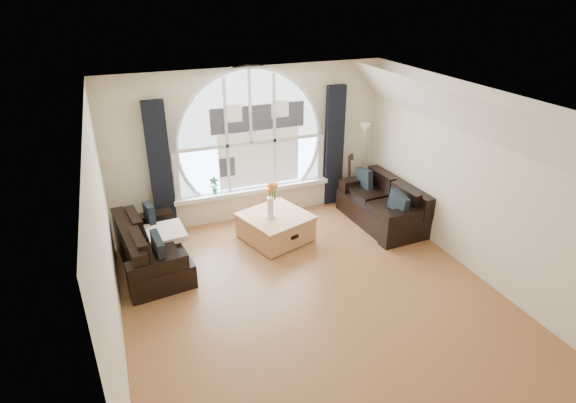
# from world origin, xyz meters

# --- Properties ---
(ground) EXTENTS (5.00, 5.50, 0.01)m
(ground) POSITION_xyz_m (0.00, 0.00, 0.00)
(ground) COLOR brown
(ground) RESTS_ON ground
(ceiling) EXTENTS (5.00, 5.50, 0.01)m
(ceiling) POSITION_xyz_m (0.00, 0.00, 2.70)
(ceiling) COLOR silver
(ceiling) RESTS_ON ground
(wall_back) EXTENTS (5.00, 0.01, 2.70)m
(wall_back) POSITION_xyz_m (0.00, 2.75, 1.35)
(wall_back) COLOR beige
(wall_back) RESTS_ON ground
(wall_front) EXTENTS (5.00, 0.01, 2.70)m
(wall_front) POSITION_xyz_m (0.00, -2.75, 1.35)
(wall_front) COLOR beige
(wall_front) RESTS_ON ground
(wall_left) EXTENTS (0.01, 5.50, 2.70)m
(wall_left) POSITION_xyz_m (-2.50, 0.00, 1.35)
(wall_left) COLOR beige
(wall_left) RESTS_ON ground
(wall_right) EXTENTS (0.01, 5.50, 2.70)m
(wall_right) POSITION_xyz_m (2.50, 0.00, 1.35)
(wall_right) COLOR beige
(wall_right) RESTS_ON ground
(attic_slope) EXTENTS (0.92, 5.50, 0.72)m
(attic_slope) POSITION_xyz_m (2.20, 0.00, 2.35)
(attic_slope) COLOR silver
(attic_slope) RESTS_ON ground
(arched_window) EXTENTS (2.60, 0.06, 2.15)m
(arched_window) POSITION_xyz_m (0.00, 2.72, 1.62)
(arched_window) COLOR silver
(arched_window) RESTS_ON wall_back
(window_sill) EXTENTS (2.90, 0.22, 0.08)m
(window_sill) POSITION_xyz_m (0.00, 2.65, 0.51)
(window_sill) COLOR white
(window_sill) RESTS_ON wall_back
(window_frame) EXTENTS (2.76, 0.08, 2.15)m
(window_frame) POSITION_xyz_m (0.00, 2.69, 1.62)
(window_frame) COLOR white
(window_frame) RESTS_ON wall_back
(neighbor_house) EXTENTS (1.70, 0.02, 1.50)m
(neighbor_house) POSITION_xyz_m (0.15, 2.71, 1.50)
(neighbor_house) COLOR silver
(neighbor_house) RESTS_ON wall_back
(curtain_left) EXTENTS (0.35, 0.12, 2.30)m
(curtain_left) POSITION_xyz_m (-1.60, 2.63, 1.15)
(curtain_left) COLOR black
(curtain_left) RESTS_ON ground
(curtain_right) EXTENTS (0.35, 0.12, 2.30)m
(curtain_right) POSITION_xyz_m (1.60, 2.63, 1.15)
(curtain_right) COLOR black
(curtain_right) RESTS_ON ground
(sofa_left) EXTENTS (1.03, 1.73, 0.73)m
(sofa_left) POSITION_xyz_m (-1.95, 1.50, 0.40)
(sofa_left) COLOR black
(sofa_left) RESTS_ON ground
(sofa_right) EXTENTS (0.94, 1.76, 0.77)m
(sofa_right) POSITION_xyz_m (2.03, 1.53, 0.40)
(sofa_right) COLOR black
(sofa_right) RESTS_ON ground
(coffee_chest) EXTENTS (1.28, 1.28, 0.49)m
(coffee_chest) POSITION_xyz_m (0.07, 1.66, 0.25)
(coffee_chest) COLOR #B9814D
(coffee_chest) RESTS_ON ground
(throw_blanket) EXTENTS (0.60, 0.60, 0.10)m
(throw_blanket) POSITION_xyz_m (-1.72, 1.61, 0.50)
(throw_blanket) COLOR silver
(throw_blanket) RESTS_ON sofa_left
(vase_flowers) EXTENTS (0.24, 0.24, 0.70)m
(vase_flowers) POSITION_xyz_m (-0.03, 1.63, 0.84)
(vase_flowers) COLOR white
(vase_flowers) RESTS_ON coffee_chest
(floor_lamp) EXTENTS (0.24, 0.24, 1.60)m
(floor_lamp) POSITION_xyz_m (2.12, 2.42, 0.80)
(floor_lamp) COLOR #B2B2B2
(floor_lamp) RESTS_ON ground
(guitar) EXTENTS (0.40, 0.31, 1.06)m
(guitar) POSITION_xyz_m (1.85, 2.49, 0.53)
(guitar) COLOR olive
(guitar) RESTS_ON ground
(potted_plant) EXTENTS (0.19, 0.15, 0.31)m
(potted_plant) POSITION_xyz_m (-0.72, 2.65, 0.71)
(potted_plant) COLOR #1E6023
(potted_plant) RESTS_ON window_sill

